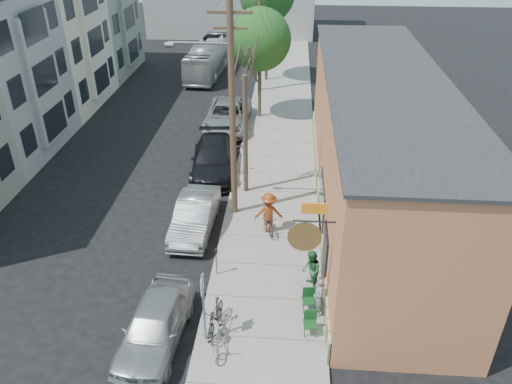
# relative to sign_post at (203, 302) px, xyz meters

# --- Properties ---
(ground) EXTENTS (120.00, 120.00, 0.00)m
(ground) POSITION_rel_sign_post_xyz_m (-2.35, 4.17, -1.83)
(ground) COLOR black
(sidewalk) EXTENTS (4.50, 58.00, 0.15)m
(sidewalk) POSITION_rel_sign_post_xyz_m (1.90, 15.17, -1.76)
(sidewalk) COLOR gray
(sidewalk) RESTS_ON ground
(cafe_building) EXTENTS (6.60, 20.20, 6.61)m
(cafe_building) POSITION_rel_sign_post_xyz_m (6.64, 9.16, 1.47)
(cafe_building) COLOR #B96E44
(cafe_building) RESTS_ON ground
(apartment_row) EXTENTS (6.30, 32.00, 9.00)m
(apartment_row) POSITION_rel_sign_post_xyz_m (-14.20, 18.17, 2.67)
(apartment_row) COLOR gray
(apartment_row) RESTS_ON ground
(sign_post) EXTENTS (0.07, 0.45, 2.80)m
(sign_post) POSITION_rel_sign_post_xyz_m (0.00, 0.00, 0.00)
(sign_post) COLOR slate
(sign_post) RESTS_ON sidewalk
(parking_meter_near) EXTENTS (0.14, 0.14, 1.24)m
(parking_meter_near) POSITION_rel_sign_post_xyz_m (-0.10, 3.42, -0.85)
(parking_meter_near) COLOR slate
(parking_meter_near) RESTS_ON sidewalk
(parking_meter_far) EXTENTS (0.14, 0.14, 1.24)m
(parking_meter_far) POSITION_rel_sign_post_xyz_m (-0.10, 12.26, -0.85)
(parking_meter_far) COLOR slate
(parking_meter_far) RESTS_ON sidewalk
(utility_pole_near) EXTENTS (3.57, 0.28, 10.00)m
(utility_pole_near) POSITION_rel_sign_post_xyz_m (0.04, 8.12, 3.58)
(utility_pole_near) COLOR #503A28
(utility_pole_near) RESTS_ON sidewalk
(utility_pole_far) EXTENTS (1.80, 0.28, 10.00)m
(utility_pole_far) POSITION_rel_sign_post_xyz_m (0.10, 25.95, 3.51)
(utility_pole_far) COLOR #503A28
(utility_pole_far) RESTS_ON sidewalk
(tree_bare) EXTENTS (0.24, 0.24, 6.09)m
(tree_bare) POSITION_rel_sign_post_xyz_m (0.45, 10.17, 1.36)
(tree_bare) COLOR #44392C
(tree_bare) RESTS_ON sidewalk
(tree_leafy_mid) EXTENTS (4.05, 4.05, 7.26)m
(tree_leafy_mid) POSITION_rel_sign_post_xyz_m (0.45, 20.49, 3.54)
(tree_leafy_mid) COLOR #44392C
(tree_leafy_mid) RESTS_ON sidewalk
(patio_chair_a) EXTENTS (0.55, 0.55, 0.88)m
(patio_chair_a) POSITION_rel_sign_post_xyz_m (3.52, 1.66, -1.24)
(patio_chair_a) COLOR #13461D
(patio_chair_a) RESTS_ON sidewalk
(patio_chair_b) EXTENTS (0.55, 0.55, 0.88)m
(patio_chair_b) POSITION_rel_sign_post_xyz_m (3.55, 0.51, -1.24)
(patio_chair_b) COLOR #13461D
(patio_chair_b) RESTS_ON sidewalk
(patron_grey) EXTENTS (0.51, 0.67, 1.65)m
(patron_grey) POSITION_rel_sign_post_xyz_m (3.85, 1.47, -0.86)
(patron_grey) COLOR gray
(patron_grey) RESTS_ON sidewalk
(patron_green) EXTENTS (0.79, 0.93, 1.70)m
(patron_green) POSITION_rel_sign_post_xyz_m (3.61, 2.86, -0.83)
(patron_green) COLOR #286434
(patron_green) RESTS_ON sidewalk
(cyclist) EXTENTS (1.32, 0.85, 1.94)m
(cyclist) POSITION_rel_sign_post_xyz_m (1.80, 6.61, -0.71)
(cyclist) COLOR maroon
(cyclist) RESTS_ON sidewalk
(cyclist_bike) EXTENTS (1.06, 1.80, 0.89)m
(cyclist_bike) POSITION_rel_sign_post_xyz_m (1.80, 6.61, -1.24)
(cyclist_bike) COLOR black
(cyclist_bike) RESTS_ON sidewalk
(parked_bike_a) EXTENTS (0.78, 1.91, 1.11)m
(parked_bike_a) POSITION_rel_sign_post_xyz_m (0.27, 0.49, -1.12)
(parked_bike_a) COLOR black
(parked_bike_a) RESTS_ON sidewalk
(parked_bike_b) EXTENTS (0.73, 1.75, 0.90)m
(parked_bike_b) POSITION_rel_sign_post_xyz_m (0.48, -0.39, -1.23)
(parked_bike_b) COLOR gray
(parked_bike_b) RESTS_ON sidewalk
(car_0) EXTENTS (2.20, 4.75, 1.58)m
(car_0) POSITION_rel_sign_post_xyz_m (-1.69, -0.13, -1.04)
(car_0) COLOR #989B9F
(car_0) RESTS_ON ground
(car_1) EXTENTS (1.76, 4.69, 1.53)m
(car_1) POSITION_rel_sign_post_xyz_m (-1.55, 6.67, -1.07)
(car_1) COLOR gray
(car_1) RESTS_ON ground
(car_2) EXTENTS (2.77, 5.81, 1.64)m
(car_2) POSITION_rel_sign_post_xyz_m (-1.55, 12.31, -1.01)
(car_2) COLOR black
(car_2) RESTS_ON ground
(car_3) EXTENTS (2.82, 6.10, 1.69)m
(car_3) POSITION_rel_sign_post_xyz_m (-1.55, 18.68, -0.99)
(car_3) COLOR #95979C
(car_3) RESTS_ON ground
(bus) EXTENTS (2.89, 9.84, 2.71)m
(bus) POSITION_rel_sign_post_xyz_m (-4.61, 30.47, -0.48)
(bus) COLOR silver
(bus) RESTS_ON ground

